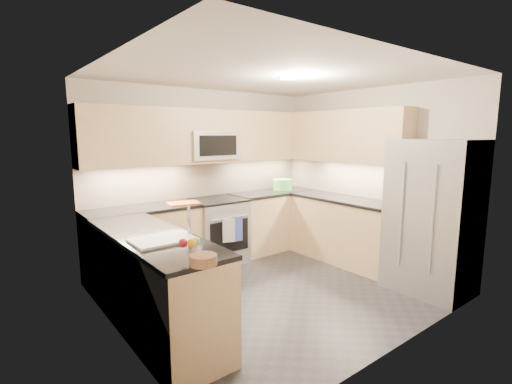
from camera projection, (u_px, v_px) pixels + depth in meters
The scene contains 37 objects.
floor at pixel (274, 289), 4.48m from camera, with size 3.60×3.20×0.00m, color #26262C.
ceiling at pixel (275, 75), 4.09m from camera, with size 3.60×3.20×0.02m, color beige.
wall_back at pixel (205, 175), 5.53m from camera, with size 3.60×0.02×2.50m, color #BCB2A4.
wall_front at pixel (402, 209), 3.04m from camera, with size 3.60×0.02×2.50m, color #BCB2A4.
wall_left at pixel (116, 205), 3.19m from camera, with size 0.02×3.20×2.50m, color #BCB2A4.
wall_right at pixel (368, 176), 5.38m from camera, with size 0.02×3.20×2.50m, color #BCB2A4.
base_cab_back_left at pixel (144, 245), 4.76m from camera, with size 1.42×0.60×0.90m, color #D8B382.
base_cab_back_right at pixel (273, 221), 6.08m from camera, with size 1.42×0.60×0.90m, color #D8B382.
base_cab_right at pixel (345, 231), 5.44m from camera, with size 0.60×1.70×0.90m, color #D8B382.
base_cab_peninsula at pixel (154, 285), 3.50m from camera, with size 0.60×2.00×0.90m, color #D8B382.
countertop_back_left at pixel (142, 209), 4.69m from camera, with size 1.42×0.63×0.04m, color black.
countertop_back_right at pixel (273, 192), 6.01m from camera, with size 1.42×0.63×0.04m, color black.
countertop_right at pixel (346, 200), 5.36m from camera, with size 0.63×1.70×0.04m, color black.
countertop_peninsula at pixel (152, 237), 3.42m from camera, with size 0.63×2.00×0.04m, color black.
upper_cab_back at pixel (210, 136), 5.30m from camera, with size 3.60×0.35×0.75m, color #D8B382.
upper_cab_right at pixel (347, 136), 5.40m from camera, with size 0.35×1.95×0.75m, color #D8B382.
backsplash_back at pixel (205, 179), 5.53m from camera, with size 3.60×0.01×0.51m, color tan.
backsplash_right at pixel (343, 177), 5.73m from camera, with size 0.01×2.30×0.51m, color tan.
gas_range at pixel (217, 231), 5.40m from camera, with size 0.76×0.65×0.91m, color #A4A8AC.
range_cooktop at pixel (217, 200), 5.33m from camera, with size 0.76×0.65×0.03m, color black.
oven_door_glass at pixel (230, 236), 5.14m from camera, with size 0.62×0.02×0.45m, color black.
oven_handle at pixel (230, 218), 5.09m from camera, with size 0.02×0.02×0.60m, color #B2B5BA.
microwave at pixel (211, 145), 5.30m from camera, with size 0.76×0.40×0.40m, color #ADB0B6.
microwave_door at pixel (219, 146), 5.15m from camera, with size 0.60×0.01×0.28m, color black.
refrigerator at pixel (433, 217), 4.32m from camera, with size 0.70×0.90×1.80m, color #9B9EA2.
fridge_handle_left at pixel (432, 220), 3.95m from camera, with size 0.02×0.02×1.20m, color #B2B5BA.
fridge_handle_right at pixel (401, 214), 4.23m from camera, with size 0.02×0.02×1.20m, color #B2B5BA.
sink_basin at pixel (163, 247), 3.23m from camera, with size 0.52×0.38×0.16m, color white.
faucet at pixel (189, 221), 3.36m from camera, with size 0.03×0.03×0.28m, color silver.
utensil_bowl at pixel (283, 184), 6.15m from camera, with size 0.31×0.31×0.18m, color #53A848.
cutting_board at pixel (184, 203), 4.95m from camera, with size 0.41×0.29×0.01m, color #DA4714.
fruit_basket at pixel (203, 260), 2.62m from camera, with size 0.20×0.20×0.07m, color #916344.
fruit_apple at pixel (183, 243), 2.76m from camera, with size 0.07×0.07×0.07m, color maroon.
fruit_pear at pixel (196, 242), 2.79m from camera, with size 0.06×0.06×0.06m, color #64B54D.
dish_towel_check at pixel (229, 231), 5.07m from camera, with size 0.17×0.01×0.33m, color silver.
dish_towel_blue at pixel (237, 229), 5.15m from camera, with size 0.19×0.02×0.35m, color #364296.
fruit_orange at pixel (192, 244), 2.75m from camera, with size 0.07×0.07×0.07m, color orange.
Camera 1 is at (-2.78, -3.21, 1.86)m, focal length 26.00 mm.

